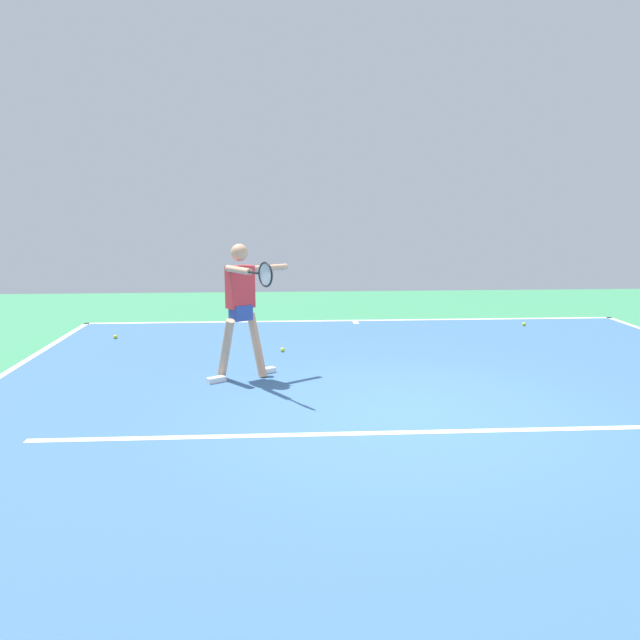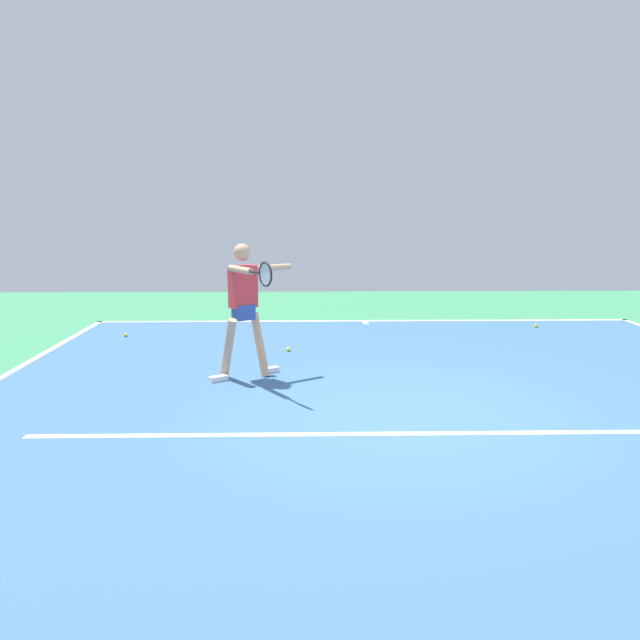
# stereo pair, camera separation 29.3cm
# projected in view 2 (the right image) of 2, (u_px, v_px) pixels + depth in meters

# --- Properties ---
(ground_plane) EXTENTS (19.64, 19.64, 0.00)m
(ground_plane) POSITION_uv_depth(u_px,v_px,m) (412.00, 416.00, 6.74)
(ground_plane) COLOR #388456
(court_surface) EXTENTS (10.34, 11.29, 0.00)m
(court_surface) POSITION_uv_depth(u_px,v_px,m) (412.00, 415.00, 6.74)
(court_surface) COLOR #38608E
(court_surface) RESTS_ON ground_plane
(court_line_baseline_near) EXTENTS (10.34, 0.10, 0.01)m
(court_line_baseline_near) POSITION_uv_depth(u_px,v_px,m) (365.00, 321.00, 12.24)
(court_line_baseline_near) COLOR white
(court_line_baseline_near) RESTS_ON ground_plane
(court_line_service) EXTENTS (7.76, 0.10, 0.01)m
(court_line_service) POSITION_uv_depth(u_px,v_px,m) (421.00, 433.00, 6.21)
(court_line_service) COLOR white
(court_line_service) RESTS_ON ground_plane
(court_line_centre_mark) EXTENTS (0.10, 0.30, 0.01)m
(court_line_centre_mark) POSITION_uv_depth(u_px,v_px,m) (366.00, 323.00, 12.05)
(court_line_centre_mark) COLOR white
(court_line_centre_mark) RESTS_ON ground_plane
(tennis_player) EXTENTS (1.06, 1.39, 1.76)m
(tennis_player) POSITION_uv_depth(u_px,v_px,m) (245.00, 302.00, 8.06)
(tennis_player) COLOR tan
(tennis_player) RESTS_ON ground_plane
(tennis_ball_near_player) EXTENTS (0.07, 0.07, 0.07)m
(tennis_ball_near_player) POSITION_uv_depth(u_px,v_px,m) (288.00, 349.00, 9.68)
(tennis_ball_near_player) COLOR #CCE033
(tennis_ball_near_player) RESTS_ON ground_plane
(tennis_ball_by_sideline) EXTENTS (0.07, 0.07, 0.07)m
(tennis_ball_by_sideline) POSITION_uv_depth(u_px,v_px,m) (536.00, 326.00, 11.58)
(tennis_ball_by_sideline) COLOR yellow
(tennis_ball_by_sideline) RESTS_ON ground_plane
(tennis_ball_far_corner) EXTENTS (0.07, 0.07, 0.07)m
(tennis_ball_far_corner) POSITION_uv_depth(u_px,v_px,m) (126.00, 335.00, 10.75)
(tennis_ball_far_corner) COLOR yellow
(tennis_ball_far_corner) RESTS_ON ground_plane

